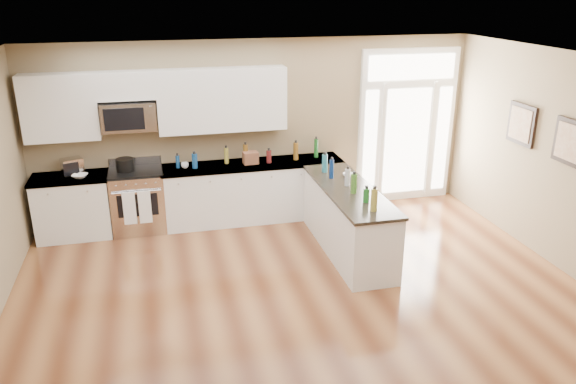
{
  "coord_description": "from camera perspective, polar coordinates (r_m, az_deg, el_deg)",
  "views": [
    {
      "loc": [
        -1.61,
        -4.58,
        3.58
      ],
      "look_at": [
        0.0,
        2.0,
        1.05
      ],
      "focal_mm": 35.0,
      "sensor_mm": 36.0,
      "label": 1
    }
  ],
  "objects": [
    {
      "name": "wall_art_far",
      "position": [
        7.92,
        26.77,
        4.52
      ],
      "size": [
        0.05,
        0.58,
        0.58
      ],
      "color": "black",
      "rests_on": "room_shell"
    },
    {
      "name": "upper_cabinet_left",
      "position": [
        8.67,
        -22.16,
        7.96
      ],
      "size": [
        1.04,
        0.33,
        0.95
      ],
      "primitive_type": "cube",
      "color": "white",
      "rests_on": "room_shell"
    },
    {
      "name": "room_shell",
      "position": [
        5.2,
        5.24,
        -0.71
      ],
      "size": [
        8.0,
        8.0,
        8.0
      ],
      "color": "#8A7757",
      "rests_on": "ground"
    },
    {
      "name": "back_cabinet_left",
      "position": [
        8.93,
        -20.95,
        -1.55
      ],
      "size": [
        1.1,
        0.66,
        0.94
      ],
      "color": "white",
      "rests_on": "ground"
    },
    {
      "name": "kitchen_range",
      "position": [
        8.83,
        -14.98,
        -0.81
      ],
      "size": [
        0.79,
        0.69,
        1.08
      ],
      "color": "silver",
      "rests_on": "ground"
    },
    {
      "name": "back_cabinet_right",
      "position": [
        8.96,
        -3.56,
        -0.1
      ],
      "size": [
        2.85,
        0.66,
        0.94
      ],
      "color": "white",
      "rests_on": "ground"
    },
    {
      "name": "microwave",
      "position": [
        8.57,
        -15.87,
        7.43
      ],
      "size": [
        0.78,
        0.41,
        0.42
      ],
      "color": "silver",
      "rests_on": "room_shell"
    },
    {
      "name": "stockpot",
      "position": [
        8.69,
        -16.23,
        2.73
      ],
      "size": [
        0.33,
        0.33,
        0.2
      ],
      "primitive_type": "cylinder",
      "rotation": [
        0.0,
        0.0,
        0.29
      ],
      "color": "black",
      "rests_on": "kitchen_range"
    },
    {
      "name": "upper_cabinet_short",
      "position": [
        8.53,
        -16.15,
        10.37
      ],
      "size": [
        0.82,
        0.33,
        0.4
      ],
      "primitive_type": "cube",
      "color": "white",
      "rests_on": "room_shell"
    },
    {
      "name": "wall_art_near",
      "position": [
        8.67,
        22.63,
        6.37
      ],
      "size": [
        0.05,
        0.58,
        0.58
      ],
      "color": "black",
      "rests_on": "room_shell"
    },
    {
      "name": "upper_cabinet_right",
      "position": [
        8.64,
        -6.69,
        9.28
      ],
      "size": [
        1.94,
        0.33,
        0.95
      ],
      "primitive_type": "cube",
      "color": "white",
      "rests_on": "room_shell"
    },
    {
      "name": "cup_counter",
      "position": [
        8.66,
        -10.43,
        2.68
      ],
      "size": [
        0.12,
        0.12,
        0.09
      ],
      "primitive_type": "imported",
      "rotation": [
        0.0,
        0.0,
        0.03
      ],
      "color": "white",
      "rests_on": "back_cabinet_right"
    },
    {
      "name": "ground",
      "position": [
        6.03,
        4.7,
        -16.04
      ],
      "size": [
        8.0,
        8.0,
        0.0
      ],
      "primitive_type": "plane",
      "color": "#5A2E19"
    },
    {
      "name": "cardboard_box",
      "position": [
        8.75,
        -3.83,
        3.49
      ],
      "size": [
        0.24,
        0.18,
        0.19
      ],
      "primitive_type": "cube",
      "rotation": [
        0.0,
        0.0,
        0.07
      ],
      "color": "brown",
      "rests_on": "back_cabinet_right"
    },
    {
      "name": "bowl_left",
      "position": [
        8.64,
        -20.39,
        1.53
      ],
      "size": [
        0.27,
        0.27,
        0.05
      ],
      "primitive_type": "imported",
      "rotation": [
        0.0,
        0.0,
        -0.29
      ],
      "color": "white",
      "rests_on": "back_cabinet_left"
    },
    {
      "name": "toaster_oven",
      "position": [
        8.81,
        -21.07,
        2.45
      ],
      "size": [
        0.35,
        0.31,
        0.24
      ],
      "primitive_type": "cube",
      "rotation": [
        0.0,
        0.0,
        0.39
      ],
      "color": "silver",
      "rests_on": "back_cabinet_left"
    },
    {
      "name": "bowl_peninsula",
      "position": [
        8.21,
        6.12,
        1.76
      ],
      "size": [
        0.18,
        0.18,
        0.05
      ],
      "primitive_type": "imported",
      "rotation": [
        0.0,
        0.0,
        0.19
      ],
      "color": "white",
      "rests_on": "peninsula_cabinet"
    },
    {
      "name": "peninsula_cabinet",
      "position": [
        7.92,
        6.08,
        -3.04
      ],
      "size": [
        0.69,
        2.32,
        0.94
      ],
      "color": "white",
      "rests_on": "ground"
    },
    {
      "name": "counter_bottles",
      "position": [
        8.16,
        1.15,
        2.54
      ],
      "size": [
        2.33,
        2.45,
        0.3
      ],
      "color": "#19591E",
      "rests_on": "back_cabinet_right"
    },
    {
      "name": "entry_door",
      "position": [
        9.76,
        11.95,
        6.53
      ],
      "size": [
        1.7,
        0.1,
        2.6
      ],
      "color": "white",
      "rests_on": "ground"
    }
  ]
}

